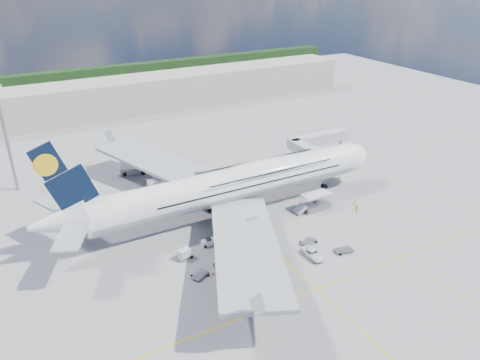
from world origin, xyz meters
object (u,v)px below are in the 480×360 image
dolly_row_a (223,260)px  crew_nose (339,180)px  dolly_back (200,275)px  catering_truck_inner (161,187)px  dolly_row_c (240,286)px  cargo_loader (315,204)px  dolly_row_b (184,254)px  dolly_nose_near (308,242)px  cone_wing_left_outer (151,186)px  dolly_nose_far (344,250)px  airliner (234,184)px  jet_bridge (314,145)px  crew_tug (253,240)px  cone_wing_left_inner (201,202)px  light_mast (6,138)px  catering_truck_outer (134,167)px  crew_van (357,208)px  cone_wing_right_outer (213,273)px  baggage_tug (208,242)px  cone_wing_right_inner (222,259)px  cone_tail (79,250)px  crew_loader (354,204)px  cone_nose (365,170)px  crew_wing (216,232)px  service_van (313,254)px

dolly_row_a → crew_nose: (40.87, 16.94, -0.21)m
dolly_back → catering_truck_inner: size_ratio=0.53×
dolly_row_c → cargo_loader: bearing=48.8°
dolly_row_b → dolly_nose_near: size_ratio=0.87×
crew_nose → cone_wing_left_outer: crew_nose is taller
dolly_nose_far → cargo_loader: bearing=86.8°
airliner → jet_bridge: airliner is taller
dolly_row_a → crew_tug: (8.52, 3.75, -0.31)m
crew_nose → cone_wing_left_inner: (-34.38, 6.75, -0.66)m
airliner → light_mast: (-40.26, 35.00, 6.34)m
dolly_back → catering_truck_outer: catering_truck_outer is taller
dolly_row_c → crew_van: 36.56m
jet_bridge → dolly_row_c: bearing=-140.0°
airliner → dolly_back: bearing=-132.7°
cargo_loader → catering_truck_outer: bearing=127.8°
light_mast → cone_wing_right_outer: light_mast is taller
baggage_tug → cone_wing_left_outer: bearing=94.1°
cone_wing_right_inner → airliner: bearing=54.7°
cone_wing_left_inner → cone_wing_right_inner: (-5.85, -22.06, -0.02)m
cone_wing_right_outer → cone_tail: 26.86m
cone_wing_left_inner → crew_loader: bearing=-31.8°
dolly_row_a → crew_tug: size_ratio=2.28×
dolly_nose_far → cone_wing_right_inner: (-21.45, 8.78, -0.14)m
airliner → jet_bridge: (29.55, 10.94, -0.02)m
dolly_row_a → cone_nose: size_ratio=7.37×
baggage_tug → cone_wing_right_outer: baggage_tug is taller
crew_wing → crew_van: (31.42, -5.76, -0.04)m
dolly_row_b → crew_nose: size_ratio=1.79×
dolly_row_c → crew_wing: bearing=96.3°
crew_wing → cone_wing_right_outer: crew_wing is taller
dolly_nose_near → crew_tug: crew_tug is taller
airliner → cone_wing_right_outer: 23.46m
dolly_back → dolly_nose_far: size_ratio=0.95×
dolly_back → cone_nose: 60.33m
dolly_nose_near → crew_nose: bearing=15.5°
service_van → crew_nose: bearing=41.7°
dolly_row_b → crew_tug: bearing=-20.7°
dolly_row_a → service_van: bearing=-42.1°
cargo_loader → cone_tail: cargo_loader is taller
baggage_tug → catering_truck_inner: size_ratio=0.39×
light_mast → crew_wing: light_mast is taller
catering_truck_outer → crew_van: bearing=-32.9°
dolly_back → cone_tail: 24.88m
light_mast → dolly_back: light_mast is taller
catering_truck_outer → cone_nose: bearing=-10.1°
dolly_row_a → dolly_back: bearing=169.5°
dolly_row_a → cone_wing_right_inner: 1.96m
crew_van → crew_tug: size_ratio=1.13×
catering_truck_inner → cone_wing_right_outer: size_ratio=11.40×
dolly_row_c → cone_wing_left_outer: bearing=109.0°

